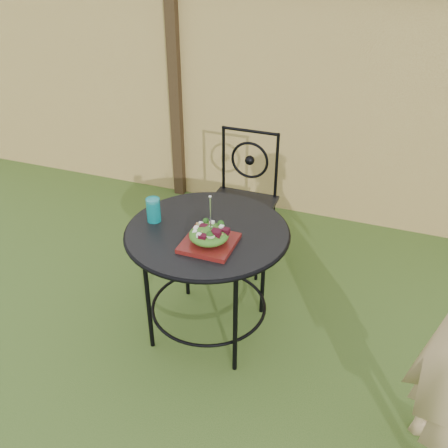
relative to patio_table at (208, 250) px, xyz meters
name	(u,v)px	position (x,y,z in m)	size (l,w,h in m)	color
ground	(235,412)	(0.36, -0.54, -0.59)	(60.00, 60.00, 0.00)	#264416
fence	(331,108)	(0.36, 1.65, 0.36)	(8.00, 0.12, 1.90)	#E9C873
patio_table	(208,250)	(0.00, 0.00, 0.00)	(0.92, 0.92, 0.72)	black
patio_chair	(242,196)	(-0.07, 0.83, -0.08)	(0.46, 0.46, 0.95)	black
salad_plate	(209,243)	(0.07, -0.14, 0.15)	(0.27, 0.27, 0.02)	#4D170B
salad	(209,235)	(0.07, -0.14, 0.20)	(0.21, 0.21, 0.08)	#235614
fork	(210,213)	(0.08, -0.14, 0.33)	(0.01, 0.01, 0.18)	silver
drinking_glass	(153,210)	(-0.32, -0.01, 0.21)	(0.08, 0.08, 0.14)	#0B8385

